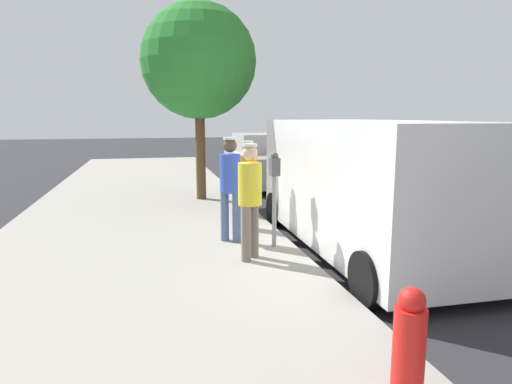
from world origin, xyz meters
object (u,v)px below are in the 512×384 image
object	(u,v)px
pedestrian_in_orange	(248,179)
street_tree	(199,62)
pedestrian_in_yellow	(250,194)
parking_meter_near	(274,183)
parked_van	(366,183)
parked_sedan_behind	(263,162)
fire_hydrant	(409,345)
pedestrian_in_blue	(230,182)

from	to	relation	value
pedestrian_in_orange	street_tree	size ratio (longest dim) A/B	0.34
pedestrian_in_yellow	street_tree	bearing A→B (deg)	-88.49
pedestrian_in_yellow	street_tree	world-z (taller)	street_tree
parking_meter_near	pedestrian_in_yellow	size ratio (longest dim) A/B	0.90
parking_meter_near	pedestrian_in_yellow	xyz separation A→B (m)	(0.52, 0.54, -0.06)
parked_van	pedestrian_in_orange	bearing A→B (deg)	-38.91
parking_meter_near	parked_sedan_behind	bearing A→B (deg)	-102.89
pedestrian_in_yellow	parked_sedan_behind	bearing A→B (deg)	-105.58
parked_sedan_behind	street_tree	xyz separation A→B (m)	(2.33, 2.84, 2.77)
fire_hydrant	pedestrian_in_blue	bearing A→B (deg)	-83.32
parked_sedan_behind	pedestrian_in_orange	bearing A→B (deg)	73.26
parked_sedan_behind	parked_van	bearing A→B (deg)	88.61
pedestrian_in_yellow	fire_hydrant	bearing A→B (deg)	96.87
parked_van	street_tree	xyz separation A→B (m)	(2.15, -4.65, 2.37)
parked_sedan_behind	street_tree	world-z (taller)	street_tree
pedestrian_in_orange	street_tree	world-z (taller)	street_tree
pedestrian_in_yellow	pedestrian_in_orange	bearing A→B (deg)	-101.37
pedestrian_in_orange	parked_sedan_behind	xyz separation A→B (m)	(-1.85, -6.15, -0.33)
pedestrian_in_orange	fire_hydrant	world-z (taller)	pedestrian_in_orange
parked_sedan_behind	parking_meter_near	bearing A→B (deg)	77.11
pedestrian_in_orange	parking_meter_near	bearing A→B (deg)	98.01
parking_meter_near	pedestrian_in_blue	size ratio (longest dim) A/B	0.88
street_tree	parking_meter_near	bearing A→B (deg)	98.24
parking_meter_near	parked_van	xyz separation A→B (m)	(-1.50, 0.15, -0.03)
pedestrian_in_blue	parked_van	xyz separation A→B (m)	(-2.12, 0.61, 0.01)
pedestrian_in_yellow	parked_van	distance (m)	2.06
pedestrian_in_blue	street_tree	bearing A→B (deg)	-89.61
pedestrian_in_blue	fire_hydrant	size ratio (longest dim) A/B	2.02
parked_sedan_behind	fire_hydrant	xyz separation A→B (m)	(1.78, 11.36, -0.18)
pedestrian_in_blue	pedestrian_in_orange	size ratio (longest dim) A/B	1.06
pedestrian_in_blue	parked_sedan_behind	size ratio (longest dim) A/B	0.39
pedestrian_in_yellow	parked_van	size ratio (longest dim) A/B	0.32
pedestrian_in_orange	fire_hydrant	xyz separation A→B (m)	(-0.07, 5.21, -0.51)
pedestrian_in_yellow	fire_hydrant	world-z (taller)	pedestrian_in_yellow
pedestrian_in_blue	fire_hydrant	xyz separation A→B (m)	(-0.52, 4.48, -0.58)
pedestrian_in_blue	parked_sedan_behind	bearing A→B (deg)	-108.52
pedestrian_in_blue	pedestrian_in_orange	bearing A→B (deg)	-121.84
pedestrian_in_orange	pedestrian_in_yellow	xyz separation A→B (m)	(0.35, 1.74, 0.04)
street_tree	fire_hydrant	world-z (taller)	street_tree
parking_meter_near	pedestrian_in_blue	xyz separation A→B (m)	(0.62, -0.46, -0.03)
parking_meter_near	pedestrian_in_orange	distance (m)	1.21
parked_sedan_behind	street_tree	distance (m)	4.61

